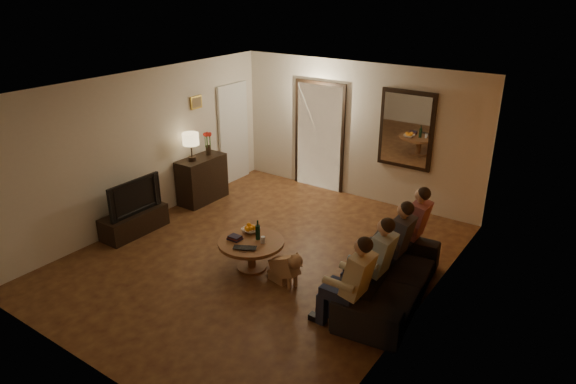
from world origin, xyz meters
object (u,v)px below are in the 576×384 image
Objects in this scene: tv_stand at (134,222)px; person_c at (395,247)px; sofa at (391,277)px; table_lamp at (191,147)px; laptop at (244,250)px; bowl at (251,230)px; person_b at (375,266)px; coffee_table at (251,254)px; wine_bottle at (258,230)px; tv at (131,196)px; dog at (284,266)px; dresser at (202,179)px; person_d at (412,231)px; person_a at (353,288)px.

person_c reaches higher than tv_stand.
tv_stand is 4.39m from sofa.
laptop is (2.44, -1.50, -0.67)m from table_lamp.
sofa is at bearing 6.08° from bowl.
person_b is 1.85m from laptop.
wine_bottle is at bearing 63.43° from coffee_table.
tv reaches higher than dog.
wine_bottle is at bearing -25.05° from table_lamp.
dresser is at bearing 164.15° from dog.
table_lamp is 0.56× the size of coffee_table.
person_b reaches higher than dresser.
tv is 2.39m from coffee_table.
person_d reaches higher than laptop.
bowl is (2.16, 0.44, -0.19)m from tv.
table_lamp is at bearing -90.00° from dresser.
dresser is 1.67m from tv.
tv_stand is (0.00, -1.44, -0.95)m from table_lamp.
wine_bottle is at bearing 175.24° from dog.
person_d is at bearing 20.34° from tv_stand.
dresser is at bearing 0.00° from tv.
laptop reaches higher than coffee_table.
wine_bottle is at bearing 69.97° from laptop.
tv is 3.09× the size of laptop.
dresser is at bearing 150.60° from bowl.
dresser is 1.01× the size of coffee_table.
tv is 4.52m from person_d.
sofa is at bearing -10.01° from table_lamp.
table_lamp is at bearing 165.88° from person_b.
coffee_table is at bearing 95.35° from sofa.
person_b reaches higher than dog.
tv_stand is 2.46m from laptop.
person_c is 1.96m from wine_bottle.
person_b is 2.14× the size of dog.
person_b is at bearing 4.58° from coffee_table.
person_b is 1.00× the size of person_d.
laptop is at bearing -82.50° from wine_bottle.
laptop is (-1.80, -0.43, -0.14)m from person_b.
person_d is 3.65× the size of laptop.
dog is 0.61m from laptop.
person_d is at bearing 34.14° from wine_bottle.
person_a is at bearing -13.30° from coffee_table.
person_c is 1.00× the size of person_d.
laptop is (-1.90, -0.73, 0.15)m from sofa.
person_c is at bearing 43.86° from dog.
person_b is at bearing -85.01° from tv.
dog is 0.58× the size of coffee_table.
person_c reaches higher than tv.
dresser is 0.81× the size of person_b.
dog is at bearing -23.30° from table_lamp.
person_b is 1.94m from coffee_table.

